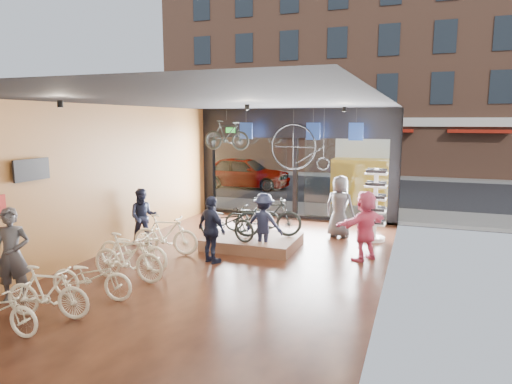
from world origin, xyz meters
The scene contains 33 objects.
ground_plane centered at (0.00, 0.00, -0.02)m, with size 7.00×12.00×0.04m, color black.
ceiling centered at (0.00, 0.00, 3.82)m, with size 7.00×12.00×0.04m, color black.
wall_left centered at (-3.52, 0.00, 1.90)m, with size 0.04×12.00×3.80m, color brown.
wall_right centered at (3.52, 0.00, 1.90)m, with size 0.04×12.00×3.80m, color beige.
storefront centered at (0.00, 6.00, 1.90)m, with size 7.00×0.26×3.80m, color black, non-canonical shape.
exit_sign centered at (-2.40, 5.88, 3.05)m, with size 0.35×0.06×0.18m, color #198C26.
street_road centered at (0.00, 15.00, -0.01)m, with size 30.00×18.00×0.02m, color black.
sidewalk_near centered at (0.00, 7.20, 0.06)m, with size 30.00×2.40×0.12m, color slate.
sidewalk_far centered at (0.00, 19.00, 0.06)m, with size 30.00×2.00×0.12m, color slate.
opposite_building centered at (0.00, 21.50, 7.00)m, with size 26.00×5.00×14.00m, color brown.
street_car centered at (-4.30, 12.00, 0.80)m, with size 1.88×4.67×1.59m, color gray.
box_truck centered at (1.88, 11.00, 1.36)m, with size 2.30×6.91×2.72m, color silver, non-canonical shape.
floor_bike_1 centered at (-1.84, -3.54, 0.47)m, with size 0.44×1.55×0.93m, color #F1E9C9.
floor_bike_2 centered at (-1.71, -2.58, 0.44)m, with size 0.58×1.67×0.88m, color #F1E9C9.
floor_bike_3 centered at (-1.66, -1.49, 0.52)m, with size 0.49×1.72×1.03m, color #F1E9C9.
floor_bike_4 centered at (-2.00, -0.83, 0.49)m, with size 0.64×1.85×0.97m, color #F1E9C9.
floor_bike_5 centered at (-1.94, 0.50, 0.52)m, with size 0.48×1.72×1.03m, color #F1E9C9.
display_platform centered at (-0.07, 1.87, 0.15)m, with size 2.40×1.80×0.30m, color brown.
display_bike_left centered at (-0.63, 1.37, 0.77)m, with size 0.62×1.78×0.94m, color black.
display_bike_mid centered at (0.34, 1.97, 0.84)m, with size 0.51×1.80×1.08m, color black.
display_bike_right centered at (-0.34, 2.55, 0.71)m, with size 0.54×1.55×0.82m, color black.
customer_0 centered at (-3.00, -3.18, 0.91)m, with size 0.66×0.43×1.81m, color #3F3F44.
customer_1 centered at (-2.96, 1.06, 0.78)m, with size 0.76×0.59×1.57m, color #161C33.
customer_2 centered at (-0.52, 0.26, 0.82)m, with size 0.96×0.40×1.63m, color #161C33.
customer_3 centered at (0.37, 1.51, 0.78)m, with size 1.00×0.58×1.55m, color #161C33.
customer_4 centered at (1.94, 3.77, 0.91)m, with size 0.89×0.58×1.82m, color #3F3F44.
customer_5 centered at (2.91, 1.75, 0.86)m, with size 1.60×0.51×1.73m, color #CC4C72.
sunglasses_rack centered at (2.95, 3.70, 1.04)m, with size 0.61×0.50×2.07m, color white, non-canonical shape.
penny_farthing centered at (0.50, 4.96, 2.50)m, with size 1.88×0.06×1.50m, color black, non-canonical shape.
hung_bike centered at (-1.83, 4.20, 2.93)m, with size 0.45×1.58×0.95m, color black.
jersey_left centered at (-1.54, 5.20, 3.05)m, with size 0.45×0.03×0.55m, color #1E3F99.
jersey_mid centered at (0.78, 5.20, 3.05)m, with size 0.45×0.03×0.55m, color #1E3F99.
jersey_right centered at (2.14, 5.20, 3.05)m, with size 0.45×0.03×0.55m, color #1E3F99.
Camera 1 is at (4.11, -9.36, 3.40)m, focal length 32.00 mm.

